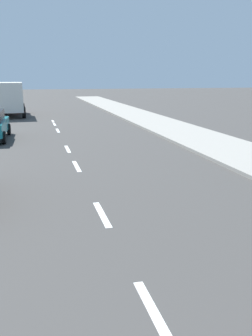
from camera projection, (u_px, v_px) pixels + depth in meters
The scene contains 10 objects.
ground_plane at pixel (66, 146), 18.31m from camera, with size 160.00×160.00×0.00m, color #423F3D.
sidewalk_strip at pixel (187, 134), 21.87m from camera, with size 3.60×80.00×0.14m, color #9E998E.
lane_stripe_2 at pixel (155, 314), 5.42m from camera, with size 0.16×1.80×0.01m, color white.
lane_stripe_3 at pixel (102, 214), 9.35m from camera, with size 0.16×1.80×0.01m, color white.
lane_stripe_4 at pixel (77, 166), 14.29m from camera, with size 0.16×1.80×0.01m, color white.
lane_stripe_5 at pixel (68, 149), 17.63m from camera, with size 0.16×1.80×0.01m, color white.
lane_stripe_6 at pixel (58, 131), 23.55m from camera, with size 0.16×1.80×0.01m, color white.
lane_stripe_7 at pixel (53, 122), 28.15m from camera, with size 0.16×1.80×0.01m, color white.
lane_stripe_8 at pixel (54, 124), 26.72m from camera, with size 0.16×1.80×0.01m, color white.
delivery_truck at pixel (8, 98), 31.53m from camera, with size 2.82×6.31×2.80m.
Camera 1 is at (-1.56, 1.80, 3.34)m, focal length 40.39 mm.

